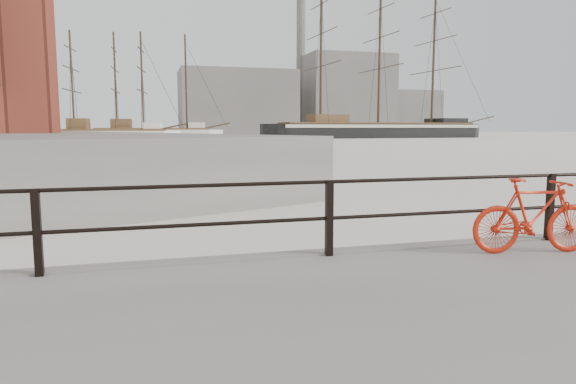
{
  "coord_description": "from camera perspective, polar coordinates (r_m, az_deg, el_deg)",
  "views": [
    {
      "loc": [
        -5.8,
        -6.38,
        2.03
      ],
      "look_at": [
        -3.6,
        1.5,
        1.0
      ],
      "focal_mm": 32.0,
      "sensor_mm": 36.0,
      "label": 1
    }
  ],
  "objects": [
    {
      "name": "ground",
      "position": [
        8.86,
        26.11,
        -6.82
      ],
      "size": [
        400.0,
        400.0,
        0.0
      ],
      "primitive_type": "plane",
      "color": "white",
      "rests_on": "ground"
    },
    {
      "name": "guardrail",
      "position": [
        8.59,
        27.08,
        -1.51
      ],
      "size": [
        28.0,
        0.1,
        1.0
      ],
      "primitive_type": null,
      "color": "black",
      "rests_on": "promenade"
    },
    {
      "name": "bicycle",
      "position": [
        7.61,
        25.67,
        -2.38
      ],
      "size": [
        1.71,
        0.55,
        1.02
      ],
      "primitive_type": "imported",
      "rotation": [
        0.0,
        0.0,
        -0.18
      ],
      "color": "red",
      "rests_on": "promenade"
    },
    {
      "name": "barque_black",
      "position": [
        104.31,
        9.94,
        5.95
      ],
      "size": [
        55.34,
        20.86,
        31.19
      ],
      "primitive_type": null,
      "rotation": [
        0.0,
        0.0,
        0.06
      ],
      "color": "black",
      "rests_on": "ground"
    },
    {
      "name": "schooner_mid",
      "position": [
        90.19,
        -14.77,
        5.64
      ],
      "size": [
        25.94,
        12.6,
        18.44
      ],
      "primitive_type": null,
      "rotation": [
        0.0,
        0.0,
        -0.08
      ],
      "color": "beige",
      "rests_on": "ground"
    },
    {
      "name": "schooner_left",
      "position": [
        80.06,
        -19.18,
        5.32
      ],
      "size": [
        22.71,
        12.7,
        16.65
      ],
      "primitive_type": null,
      "rotation": [
        0.0,
        0.0,
        -0.14
      ],
      "color": "white",
      "rests_on": "ground"
    },
    {
      "name": "industrial_west",
      "position": [
        148.8,
        -5.67,
        9.82
      ],
      "size": [
        32.0,
        18.0,
        18.0
      ],
      "primitive_type": "cube",
      "color": "gray",
      "rests_on": "ground"
    },
    {
      "name": "industrial_mid",
      "position": [
        163.44,
        6.39,
        10.62
      ],
      "size": [
        26.0,
        20.0,
        24.0
      ],
      "primitive_type": "cube",
      "color": "gray",
      "rests_on": "ground"
    },
    {
      "name": "industrial_east",
      "position": [
        177.49,
        12.73,
        8.6
      ],
      "size": [
        20.0,
        16.0,
        14.0
      ],
      "primitive_type": "cube",
      "color": "gray",
      "rests_on": "ground"
    },
    {
      "name": "smokestack",
      "position": [
        164.74,
        1.44,
        14.13
      ],
      "size": [
        2.8,
        2.8,
        44.0
      ],
      "primitive_type": "cylinder",
      "color": "gray",
      "rests_on": "ground"
    }
  ]
}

